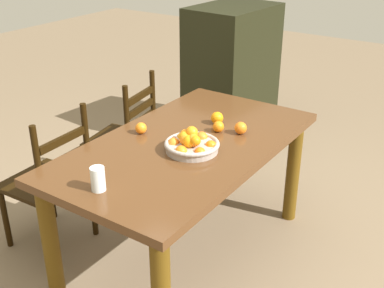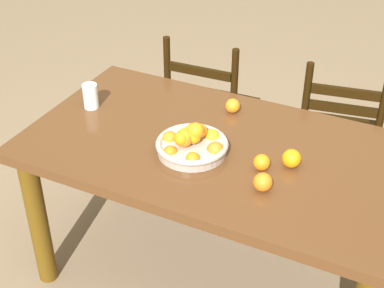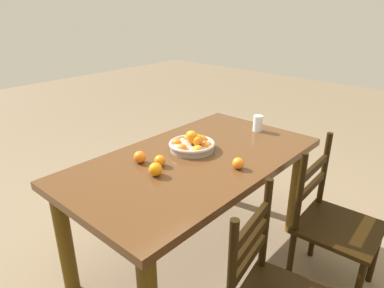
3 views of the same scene
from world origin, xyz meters
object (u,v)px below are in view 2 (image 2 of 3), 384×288
chair_by_cabinet (337,139)px  drinking_glass (91,96)px  orange_loose_2 (292,158)px  chair_near_window (210,112)px  fruit_bowl (192,143)px  dining_table (217,169)px  orange_loose_0 (233,106)px  orange_loose_1 (263,182)px  orange_loose_3 (262,162)px

chair_by_cabinet → drinking_glass: bearing=26.5°
orange_loose_2 → drinking_glass: drinking_glass is taller
chair_near_window → fruit_bowl: 0.94m
dining_table → orange_loose_2: bearing=-1.0°
orange_loose_0 → orange_loose_2: size_ratio=0.88×
dining_table → drinking_glass: (-0.64, 0.04, 0.17)m
orange_loose_2 → dining_table: bearing=179.0°
orange_loose_0 → dining_table: bearing=-79.7°
chair_near_window → orange_loose_1: size_ratio=12.79×
chair_near_window → chair_by_cabinet: (0.71, 0.03, 0.01)m
drinking_glass → orange_loose_0: bearing=22.1°
chair_near_window → drinking_glass: size_ratio=7.87×
chair_near_window → orange_loose_1: bearing=121.5°
chair_by_cabinet → fruit_bowl: (-0.42, -0.85, 0.36)m
dining_table → orange_loose_0: bearing=100.3°
orange_loose_0 → fruit_bowl: bearing=-94.0°
chair_by_cabinet → orange_loose_1: 1.02m
dining_table → drinking_glass: size_ratio=13.90×
orange_loose_3 → chair_near_window: bearing=125.7°
orange_loose_1 → drinking_glass: 0.93m
orange_loose_2 → chair_by_cabinet: bearing=87.3°
dining_table → fruit_bowl: (-0.08, -0.08, 0.16)m
dining_table → fruit_bowl: fruit_bowl is taller
chair_near_window → orange_loose_3: size_ratio=14.00×
dining_table → drinking_glass: 0.67m
dining_table → orange_loose_0: (-0.05, 0.28, 0.15)m
orange_loose_1 → orange_loose_2: bearing=75.4°
orange_loose_2 → orange_loose_1: bearing=-104.6°
fruit_bowl → orange_loose_1: fruit_bowl is taller
dining_table → chair_near_window: 0.85m
drinking_glass → dining_table: bearing=-3.3°
fruit_bowl → orange_loose_3: 0.29m
chair_by_cabinet → orange_loose_0: chair_by_cabinet is taller
orange_loose_0 → drinking_glass: bearing=-157.9°
chair_by_cabinet → orange_loose_2: (-0.04, -0.77, 0.35)m
dining_table → orange_loose_1: (0.26, -0.19, 0.15)m
fruit_bowl → drinking_glass: (-0.57, 0.12, 0.02)m
orange_loose_1 → orange_loose_3: bearing=112.0°
chair_near_window → fruit_bowl: size_ratio=3.08×
orange_loose_2 → drinking_glass: 0.95m
orange_loose_3 → dining_table: bearing=161.2°
chair_near_window → fruit_bowl: (0.29, -0.82, 0.37)m
drinking_glass → orange_loose_2: bearing=-2.6°
chair_by_cabinet → orange_loose_1: size_ratio=12.82×
dining_table → chair_near_window: (-0.36, 0.74, -0.21)m
chair_near_window → orange_loose_2: size_ratio=12.23×
chair_by_cabinet → orange_loose_2: 0.85m
chair_near_window → orange_loose_0: 0.66m
fruit_bowl → orange_loose_0: size_ratio=4.49×
fruit_bowl → drinking_glass: bearing=167.8°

